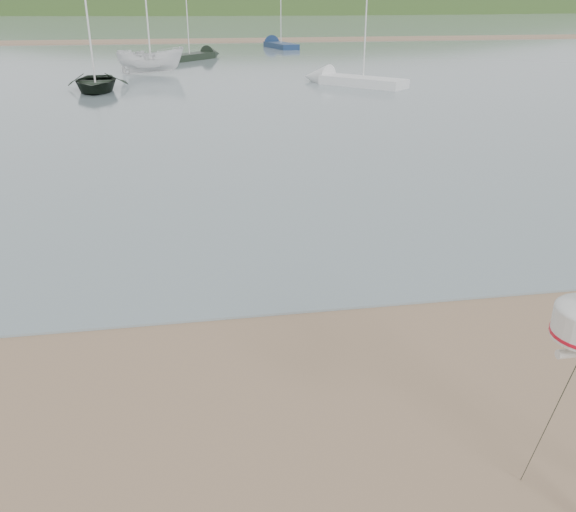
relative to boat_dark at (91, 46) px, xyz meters
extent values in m
cube|color=slate|center=(3.46, 101.25, -2.35)|extent=(560.00, 256.00, 0.04)
cube|color=#82644B|center=(3.46, 39.25, -2.30)|extent=(560.00, 7.00, 0.07)
ellipsoid|color=#243B18|center=(43.46, 204.25, -24.37)|extent=(400.00, 180.00, 80.00)
imported|color=black|center=(0.00, 0.00, 0.00)|extent=(3.36, 1.06, 4.67)
imported|color=silver|center=(2.73, 7.65, -0.13)|extent=(1.71, 1.67, 4.41)
cube|color=#152A4C|center=(14.65, 27.51, -2.08)|extent=(2.90, 5.62, 0.50)
cone|color=#152A4C|center=(13.86, 30.86, -2.08)|extent=(2.10, 2.22, 1.72)
cylinder|color=silver|center=(14.65, 27.51, 1.12)|extent=(0.08, 0.08, 5.91)
cube|color=silver|center=(14.99, -0.51, -2.08)|extent=(4.69, 4.86, 0.50)
cone|color=silver|center=(12.75, 1.88, -2.08)|extent=(2.42, 2.43, 1.64)
cylinder|color=silver|center=(14.99, -0.51, 0.98)|extent=(0.08, 0.08, 5.63)
cube|color=black|center=(5.43, 16.74, -2.08)|extent=(4.31, 4.56, 0.50)
cone|color=black|center=(7.46, 19.01, -2.08)|extent=(2.24, 2.26, 1.52)
cylinder|color=silver|center=(5.43, 16.74, 0.78)|extent=(0.08, 0.08, 5.23)
camera|label=1|loc=(4.64, -35.53, 2.51)|focal=38.00mm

